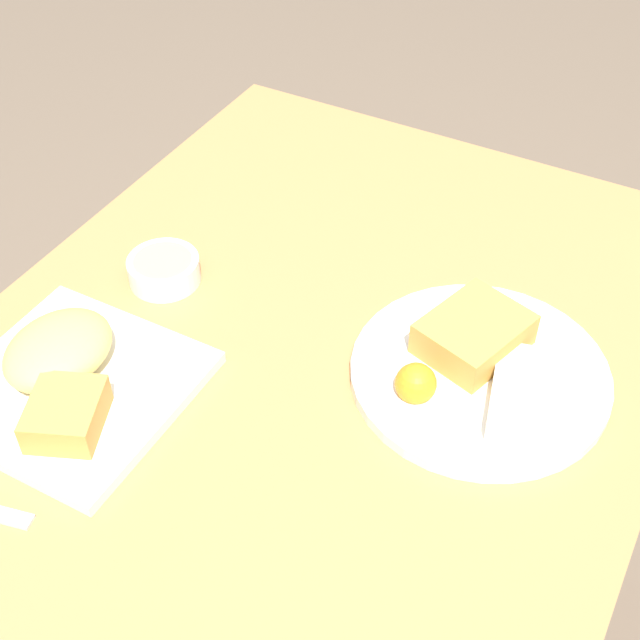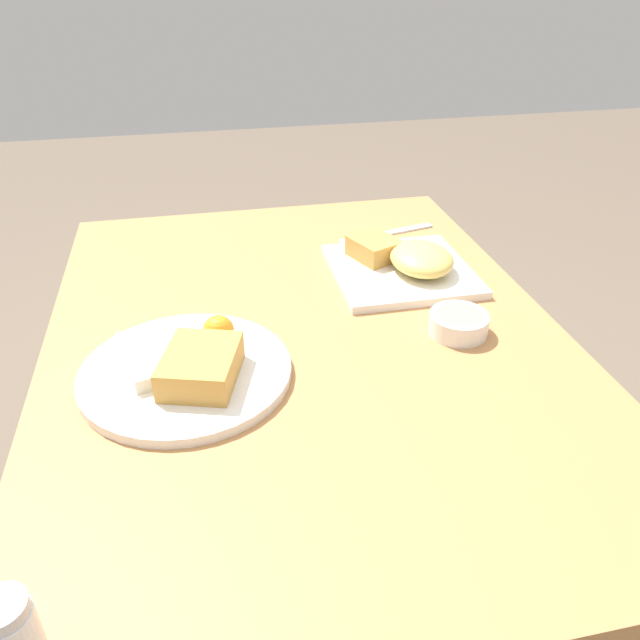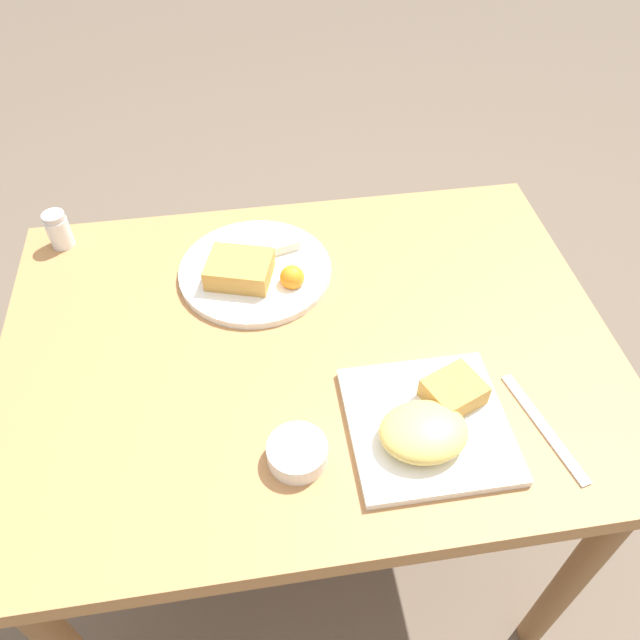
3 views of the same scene
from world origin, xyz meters
name	(u,v)px [view 1 (image 1 of 3)]	position (x,y,z in m)	size (l,w,h in m)	color
dining_table	(305,419)	(0.00, 0.00, 0.63)	(1.02, 0.75, 0.72)	#B27A47
plate_square_near	(67,377)	(0.15, -0.20, 0.75)	(0.23, 0.23, 0.06)	white
plate_oval_far	(478,367)	(-0.07, 0.17, 0.74)	(0.28, 0.28, 0.05)	white
sauce_ramekin	(164,269)	(-0.04, -0.22, 0.74)	(0.09, 0.09, 0.03)	white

